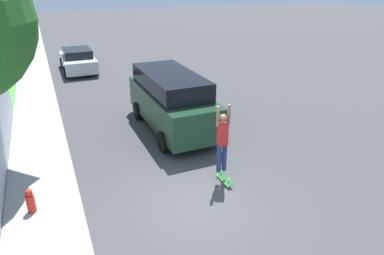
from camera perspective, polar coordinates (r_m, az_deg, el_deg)
ground_plane at (r=9.03m, az=0.67°, el=-12.50°), size 120.00×120.00×0.00m
sidewalk at (r=13.70m, az=-24.21°, el=-1.20°), size 1.80×80.00×0.10m
suv_parked at (r=12.73m, az=-3.46°, el=4.63°), size 2.04×5.09×2.19m
car_down_street at (r=22.48m, az=-18.48°, el=10.59°), size 1.94×4.18×1.39m
skateboarder at (r=9.21m, az=5.10°, el=-1.82°), size 0.41×0.22×1.94m
skateboard at (r=9.84m, az=5.35°, el=-8.45°), size 0.23×0.80×0.23m
fire_hydrant at (r=9.28m, az=-25.34°, el=-11.00°), size 0.20×0.20×0.63m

